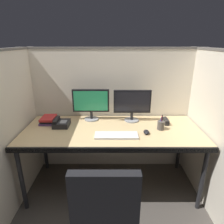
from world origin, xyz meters
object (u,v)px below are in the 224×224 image
at_px(red_stapler, 166,121).
at_px(monitor_right, 132,103).
at_px(monitor_left, 91,103).
at_px(pen_cup, 161,125).
at_px(keyboard_main, 116,135).
at_px(computer_mouse, 146,132).
at_px(book_stack, 48,120).
at_px(desk_phone, 61,123).
at_px(desk, 112,134).

bearing_deg(red_stapler, monitor_right, 168.12).
xyz_separation_m(monitor_left, pen_cup, (0.77, -0.28, -0.17)).
height_order(keyboard_main, computer_mouse, computer_mouse).
bearing_deg(monitor_right, book_stack, -176.80).
distance_m(desk_phone, pen_cup, 1.10).
distance_m(desk, computer_mouse, 0.37).
xyz_separation_m(keyboard_main, computer_mouse, (0.31, 0.07, 0.01)).
xyz_separation_m(computer_mouse, red_stapler, (0.27, 0.26, 0.01)).
height_order(keyboard_main, desk_phone, desk_phone).
relative_size(computer_mouse, book_stack, 0.43).
relative_size(monitor_left, desk_phone, 2.26).
relative_size(computer_mouse, pen_cup, 0.58).
xyz_separation_m(keyboard_main, red_stapler, (0.58, 0.33, 0.02)).
bearing_deg(monitor_right, desk, -132.76).
relative_size(computer_mouse, red_stapler, 0.64).
bearing_deg(pen_cup, keyboard_main, -160.95).
bearing_deg(red_stapler, keyboard_main, -150.40).
bearing_deg(red_stapler, desk_phone, -176.37).
height_order(monitor_right, keyboard_main, monitor_right).
distance_m(desk, monitor_right, 0.43).
distance_m(computer_mouse, book_stack, 1.13).
height_order(desk, computer_mouse, computer_mouse).
bearing_deg(desk, keyboard_main, -74.71).
bearing_deg(desk_phone, monitor_right, 11.05).
xyz_separation_m(monitor_left, keyboard_main, (0.29, -0.45, -0.20)).
xyz_separation_m(desk, desk_phone, (-0.57, 0.10, 0.08)).
height_order(keyboard_main, book_stack, book_stack).
bearing_deg(keyboard_main, desk_phone, 157.56).
relative_size(desk, pen_cup, 11.58).
bearing_deg(monitor_left, keyboard_main, -56.86).
distance_m(book_stack, desk_phone, 0.20).
height_order(computer_mouse, red_stapler, red_stapler).
height_order(desk, book_stack, book_stack).
height_order(book_stack, red_stapler, book_stack).
bearing_deg(desk, monitor_left, 130.63).
relative_size(keyboard_main, pen_cup, 2.62).
relative_size(keyboard_main, book_stack, 1.95).
height_order(red_stapler, desk_phone, desk_phone).
distance_m(monitor_left, book_stack, 0.53).
bearing_deg(desk, red_stapler, 15.47).
relative_size(computer_mouse, desk_phone, 0.51).
height_order(monitor_right, computer_mouse, monitor_right).
xyz_separation_m(monitor_left, computer_mouse, (0.60, -0.38, -0.20)).
distance_m(keyboard_main, computer_mouse, 0.32).
xyz_separation_m(keyboard_main, desk_phone, (-0.61, 0.25, 0.02)).
xyz_separation_m(desk, monitor_right, (0.23, 0.25, 0.27)).
height_order(desk, monitor_right, monitor_right).
bearing_deg(red_stapler, pen_cup, -120.86).
relative_size(desk, desk_phone, 10.00).
distance_m(keyboard_main, desk_phone, 0.66).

